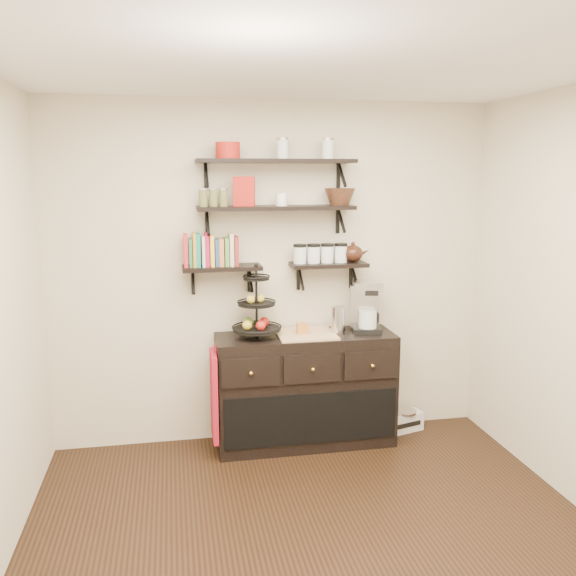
{
  "coord_description": "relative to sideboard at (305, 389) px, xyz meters",
  "views": [
    {
      "loc": [
        -0.79,
        -2.98,
        2.15
      ],
      "look_at": [
        0.0,
        1.15,
        1.35
      ],
      "focal_mm": 38.0,
      "sensor_mm": 36.0,
      "label": 1
    }
  ],
  "objects": [
    {
      "name": "floor",
      "position": [
        -0.21,
        -1.51,
        -0.45
      ],
      "size": [
        3.5,
        3.5,
        0.0
      ],
      "primitive_type": "plane",
      "color": "black",
      "rests_on": "ground"
    },
    {
      "name": "ceiling",
      "position": [
        -0.21,
        -1.51,
        2.25
      ],
      "size": [
        3.5,
        3.5,
        0.02
      ],
      "primitive_type": "cube",
      "color": "white",
      "rests_on": "back_wall"
    },
    {
      "name": "back_wall",
      "position": [
        -0.21,
        0.24,
        0.9
      ],
      "size": [
        3.5,
        0.02,
        2.7
      ],
      "primitive_type": "cube",
      "color": "beige",
      "rests_on": "ground"
    },
    {
      "name": "shelf_top",
      "position": [
        -0.21,
        0.1,
        1.78
      ],
      "size": [
        1.2,
        0.27,
        0.23
      ],
      "color": "black",
      "rests_on": "back_wall"
    },
    {
      "name": "shelf_mid",
      "position": [
        -0.21,
        0.1,
        1.43
      ],
      "size": [
        1.2,
        0.27,
        0.23
      ],
      "color": "black",
      "rests_on": "back_wall"
    },
    {
      "name": "shelf_low_left",
      "position": [
        -0.63,
        0.12,
        0.98
      ],
      "size": [
        0.6,
        0.25,
        0.23
      ],
      "color": "black",
      "rests_on": "back_wall"
    },
    {
      "name": "shelf_low_right",
      "position": [
        0.21,
        0.12,
        0.98
      ],
      "size": [
        0.6,
        0.25,
        0.23
      ],
      "color": "black",
      "rests_on": "back_wall"
    },
    {
      "name": "cookbooks",
      "position": [
        -0.69,
        0.12,
        1.11
      ],
      "size": [
        0.43,
        0.15,
        0.26
      ],
      "color": "red",
      "rests_on": "shelf_low_left"
    },
    {
      "name": "glass_canisters",
      "position": [
        0.14,
        0.12,
        1.06
      ],
      "size": [
        0.43,
        0.1,
        0.13
      ],
      "color": "silver",
      "rests_on": "shelf_low_right"
    },
    {
      "name": "sideboard",
      "position": [
        0.0,
        0.0,
        0.0
      ],
      "size": [
        1.4,
        0.5,
        0.92
      ],
      "color": "black",
      "rests_on": "floor"
    },
    {
      "name": "fruit_stand",
      "position": [
        -0.38,
        0.0,
        0.64
      ],
      "size": [
        0.37,
        0.37,
        0.55
      ],
      "rotation": [
        0.0,
        0.0,
        0.19
      ],
      "color": "black",
      "rests_on": "sideboard"
    },
    {
      "name": "candle",
      "position": [
        -0.03,
        0.0,
        0.5
      ],
      "size": [
        0.08,
        0.08,
        0.08
      ],
      "primitive_type": "cube",
      "color": "#B26729",
      "rests_on": "sideboard"
    },
    {
      "name": "coffee_maker",
      "position": [
        0.5,
        0.03,
        0.64
      ],
      "size": [
        0.26,
        0.26,
        0.41
      ],
      "rotation": [
        0.0,
        0.0,
        -0.21
      ],
      "color": "black",
      "rests_on": "sideboard"
    },
    {
      "name": "thermal_carafe",
      "position": [
        0.26,
        -0.02,
        0.56
      ],
      "size": [
        0.11,
        0.11,
        0.22
      ],
      "primitive_type": "cylinder",
      "color": "silver",
      "rests_on": "sideboard"
    },
    {
      "name": "apron",
      "position": [
        -0.73,
        -0.1,
        0.03
      ],
      "size": [
        0.04,
        0.29,
        0.68
      ],
      "primitive_type": "cube",
      "color": "maroon",
      "rests_on": "sideboard"
    },
    {
      "name": "radio",
      "position": [
        0.88,
        0.08,
        -0.37
      ],
      "size": [
        0.32,
        0.24,
        0.18
      ],
      "rotation": [
        0.0,
        0.0,
        0.28
      ],
      "color": "silver",
      "rests_on": "floor"
    },
    {
      "name": "recipe_box",
      "position": [
        -0.46,
        0.1,
        1.56
      ],
      "size": [
        0.17,
        0.1,
        0.22
      ],
      "primitive_type": "cube",
      "rotation": [
        0.0,
        0.0,
        -0.24
      ],
      "color": "#AA1A13",
      "rests_on": "shelf_mid"
    },
    {
      "name": "walnut_bowl",
      "position": [
        0.29,
        0.1,
        1.51
      ],
      "size": [
        0.24,
        0.24,
        0.13
      ],
      "primitive_type": null,
      "color": "black",
      "rests_on": "shelf_mid"
    },
    {
      "name": "ramekins",
      "position": [
        -0.17,
        0.1,
        1.5
      ],
      "size": [
        0.09,
        0.09,
        0.1
      ],
      "primitive_type": "cylinder",
      "color": "white",
      "rests_on": "shelf_mid"
    },
    {
      "name": "teapot",
      "position": [
        0.41,
        0.12,
        1.08
      ],
      "size": [
        0.23,
        0.19,
        0.16
      ],
      "primitive_type": null,
      "rotation": [
        0.0,
        0.0,
        0.13
      ],
      "color": "black",
      "rests_on": "shelf_low_right"
    },
    {
      "name": "red_pot",
      "position": [
        -0.57,
        0.1,
        1.86
      ],
      "size": [
        0.18,
        0.18,
        0.12
      ],
      "primitive_type": "cylinder",
      "color": "#AA1A13",
      "rests_on": "shelf_top"
    }
  ]
}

